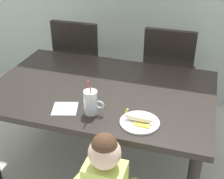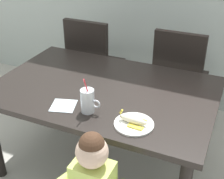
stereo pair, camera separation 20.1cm
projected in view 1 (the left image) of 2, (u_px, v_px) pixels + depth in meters
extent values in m
plane|color=#B7B2A8|center=(103.00, 165.00, 2.51)|extent=(24.00, 24.00, 0.00)
cube|color=black|center=(102.00, 90.00, 2.16)|extent=(1.53, 1.01, 0.04)
cylinder|color=black|center=(47.00, 91.00, 2.87)|extent=(0.07, 0.07, 0.67)
cylinder|color=black|center=(199.00, 116.00, 2.51)|extent=(0.07, 0.07, 0.67)
cube|color=black|center=(85.00, 67.00, 3.06)|extent=(0.44, 0.44, 0.06)
cube|color=black|center=(75.00, 49.00, 2.76)|extent=(0.42, 0.05, 0.48)
cylinder|color=black|center=(109.00, 82.00, 3.29)|extent=(0.04, 0.04, 0.42)
cylinder|color=black|center=(76.00, 77.00, 3.39)|extent=(0.04, 0.04, 0.42)
cylinder|color=black|center=(97.00, 100.00, 2.97)|extent=(0.04, 0.04, 0.42)
cylinder|color=black|center=(61.00, 94.00, 3.07)|extent=(0.04, 0.04, 0.42)
cube|color=black|center=(169.00, 76.00, 2.89)|extent=(0.44, 0.44, 0.06)
cube|color=black|center=(169.00, 58.00, 2.59)|extent=(0.42, 0.05, 0.48)
cylinder|color=black|center=(189.00, 92.00, 3.11)|extent=(0.04, 0.04, 0.42)
cylinder|color=black|center=(151.00, 86.00, 3.21)|extent=(0.04, 0.04, 0.42)
cylinder|color=black|center=(185.00, 112.00, 2.80)|extent=(0.04, 0.04, 0.42)
cylinder|color=black|center=(143.00, 105.00, 2.90)|extent=(0.04, 0.04, 0.42)
sphere|color=beige|center=(105.00, 153.00, 1.55)|extent=(0.17, 0.17, 0.17)
sphere|color=#472D1E|center=(105.00, 146.00, 1.53)|extent=(0.13, 0.13, 0.13)
cylinder|color=#C6DB66|center=(79.00, 179.00, 1.67)|extent=(0.05, 0.24, 0.13)
cylinder|color=silver|center=(91.00, 102.00, 1.85)|extent=(0.08, 0.08, 0.15)
cylinder|color=#8C6647|center=(91.00, 106.00, 1.86)|extent=(0.07, 0.07, 0.08)
torus|color=silver|center=(100.00, 105.00, 1.84)|extent=(0.06, 0.01, 0.06)
cylinder|color=#E5333F|center=(91.00, 93.00, 1.81)|extent=(0.01, 0.09, 0.21)
cylinder|color=white|center=(140.00, 122.00, 1.79)|extent=(0.23, 0.23, 0.01)
ellipsoid|color=#F4EAC6|center=(139.00, 118.00, 1.78)|extent=(0.17, 0.05, 0.04)
cube|color=yellow|center=(142.00, 125.00, 1.75)|extent=(0.09, 0.04, 0.01)
cube|color=yellow|center=(144.00, 118.00, 1.81)|extent=(0.09, 0.04, 0.01)
cylinder|color=yellow|center=(127.00, 111.00, 1.79)|extent=(0.02, 0.01, 0.03)
cube|color=silver|center=(65.00, 109.00, 1.92)|extent=(0.19, 0.19, 0.00)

